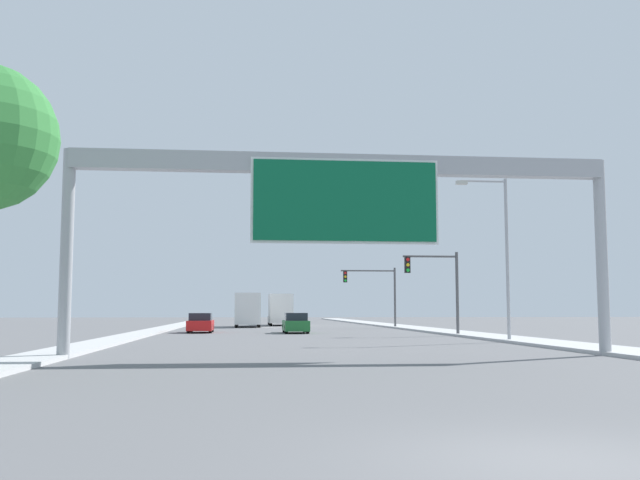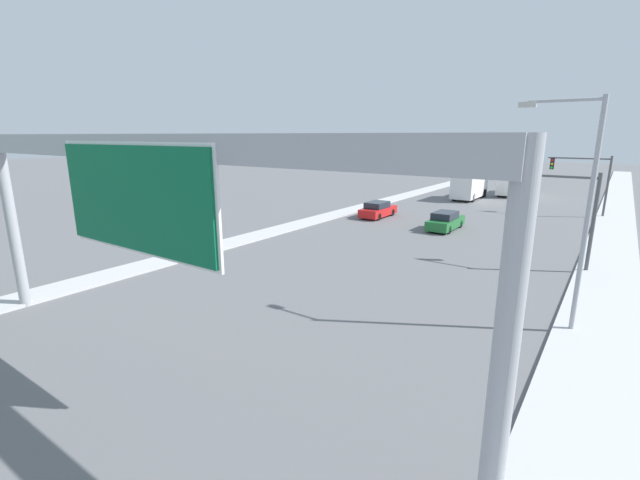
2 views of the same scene
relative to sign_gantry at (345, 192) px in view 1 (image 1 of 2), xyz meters
The scene contains 11 objects.
ground_plane 18.90m from the sign_gantry, 90.00° to the right, with size 300.00×300.00×0.00m, color slate.
sidewalk_right 43.99m from the sign_gantry, 75.04° to the left, with size 3.00×120.00×0.15m.
median_strip_left 43.86m from the sign_gantry, 104.32° to the left, with size 2.00×120.00×0.15m.
sign_gantry is the anchor object (origin of this frame).
car_far_right 29.63m from the sign_gantry, 103.90° to the left, with size 1.81×4.46×1.46m.
car_far_center 27.09m from the sign_gantry, 90.00° to the left, with size 1.76×4.54×1.48m.
truck_box_primary 51.86m from the sign_gantry, 90.00° to the left, with size 2.43×8.14×3.35m.
truck_box_secondary 45.20m from the sign_gantry, 94.46° to the left, with size 2.44×7.34×3.29m.
traffic_light_near_intersection 22.16m from the sign_gantry, 65.82° to the left, with size 3.72×0.32×5.52m.
traffic_light_mid_block 41.04m from the sign_gantry, 78.06° to the left, with size 5.22×0.32×5.64m.
street_lamp_right 14.98m from the sign_gantry, 48.05° to the left, with size 2.83×0.28×8.79m.
Camera 1 is at (-3.55, -7.95, 1.73)m, focal length 40.00 mm.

